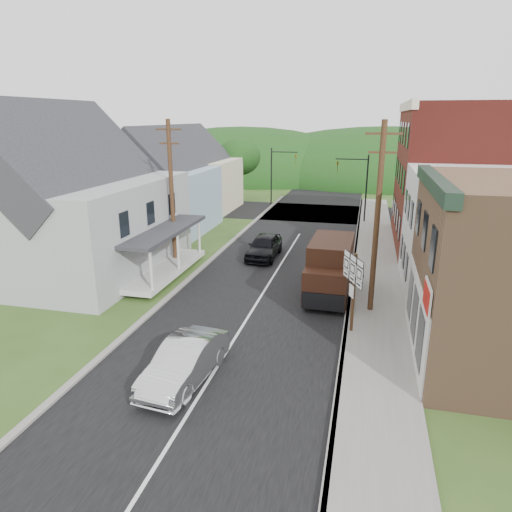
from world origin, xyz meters
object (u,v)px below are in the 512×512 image
Objects in this scene: silver_sedan at (185,362)px; dark_sedan at (264,246)px; route_sign_cluster at (353,282)px; warning_sign at (355,271)px; delivery_van at (330,269)px.

silver_sedan is 0.99× the size of dark_sedan.
route_sign_cluster is 3.26m from warning_sign.
silver_sedan is 0.85× the size of delivery_van.
route_sign_cluster reaches higher than warning_sign.
dark_sedan is 1.74× the size of warning_sign.
dark_sedan is (-0.57, 15.35, 0.04)m from silver_sedan.
warning_sign is (6.16, -6.94, 1.06)m from dark_sedan.
silver_sedan is 10.16m from warning_sign.
warning_sign is at bearing 65.18° from route_sign_cluster.
silver_sedan is 1.71× the size of warning_sign.
delivery_van is 1.52× the size of route_sign_cluster.
dark_sedan is at bearing 97.73° from silver_sedan.
warning_sign is (0.02, 3.21, -0.57)m from route_sign_cluster.
dark_sedan is at bearing 96.73° from route_sign_cluster.
route_sign_cluster reaches higher than silver_sedan.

